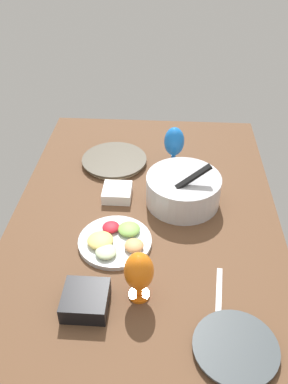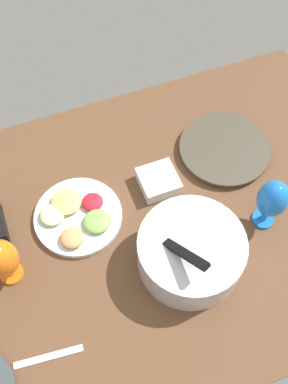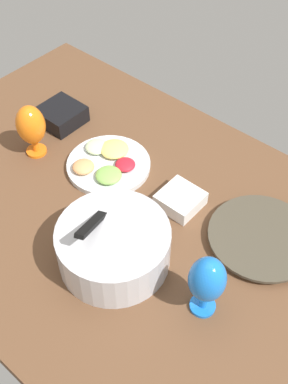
# 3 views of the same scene
# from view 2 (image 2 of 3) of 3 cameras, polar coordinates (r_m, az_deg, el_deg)

# --- Properties ---
(ground_plane) EXTENTS (1.60, 1.04, 0.04)m
(ground_plane) POSITION_cam_2_polar(r_m,az_deg,el_deg) (1.36, -1.06, -5.17)
(ground_plane) COLOR brown
(dinner_plate_left) EXTENTS (0.30, 0.30, 0.03)m
(dinner_plate_left) POSITION_cam_2_polar(r_m,az_deg,el_deg) (1.50, 10.20, 5.41)
(dinner_plate_left) COLOR beige
(dinner_plate_left) RESTS_ON ground_plane
(mixing_bowl) EXTENTS (0.30, 0.30, 0.19)m
(mixing_bowl) POSITION_cam_2_polar(r_m,az_deg,el_deg) (1.24, 5.96, -7.53)
(mixing_bowl) COLOR silver
(mixing_bowl) RESTS_ON ground_plane
(fruit_platter) EXTENTS (0.27, 0.27, 0.04)m
(fruit_platter) POSITION_cam_2_polar(r_m,az_deg,el_deg) (1.35, -8.53, -3.00)
(fruit_platter) COLOR silver
(fruit_platter) RESTS_ON ground_plane
(hurricane_glass_orange) EXTENTS (0.09, 0.09, 0.18)m
(hurricane_glass_orange) POSITION_cam_2_polar(r_m,az_deg,el_deg) (1.24, -17.70, -8.17)
(hurricane_glass_orange) COLOR orange
(hurricane_glass_orange) RESTS_ON ground_plane
(hurricane_glass_blue) EXTENTS (0.09, 0.09, 0.19)m
(hurricane_glass_blue) POSITION_cam_2_polar(r_m,az_deg,el_deg) (1.30, 16.05, -0.98)
(hurricane_glass_blue) COLOR blue
(hurricane_glass_blue) RESTS_ON ground_plane
(square_bowl_white) EXTENTS (0.12, 0.12, 0.05)m
(square_bowl_white) POSITION_cam_2_polar(r_m,az_deg,el_deg) (1.39, 1.86, 1.47)
(square_bowl_white) COLOR white
(square_bowl_white) RESTS_ON ground_plane
(fork_by_right_plate) EXTENTS (0.18, 0.04, 0.01)m
(fork_by_right_plate) POSITION_cam_2_polar(r_m,az_deg,el_deg) (1.25, -12.09, -19.84)
(fork_by_right_plate) COLOR silver
(fork_by_right_plate) RESTS_ON ground_plane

